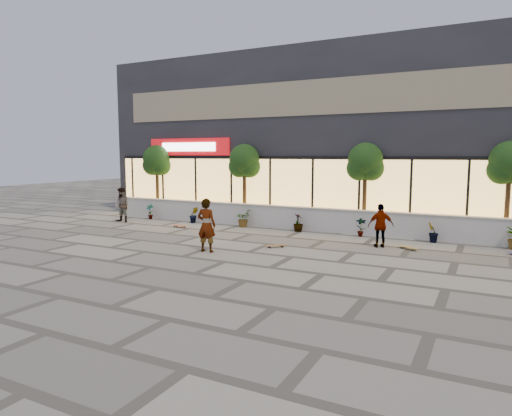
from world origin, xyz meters
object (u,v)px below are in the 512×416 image
at_px(tree_midwest, 244,163).
at_px(skateboard_right_near, 408,247).
at_px(tree_east, 510,165).
at_px(tree_west, 157,162).
at_px(tree_mideast, 365,164).
at_px(skater_center, 206,225).
at_px(skateboard_left, 179,226).
at_px(skater_right_near, 381,226).
at_px(skater_left, 122,205).
at_px(skateboard_center, 276,245).

distance_m(tree_midwest, skateboard_right_near, 9.38).
bearing_deg(tree_east, skateboard_right_near, -135.75).
distance_m(tree_west, tree_mideast, 11.50).
distance_m(skater_center, skateboard_left, 5.80).
bearing_deg(skateboard_left, skateboard_right_near, 4.51).
bearing_deg(skater_center, skateboard_right_near, -154.61).
bearing_deg(skater_right_near, tree_west, -40.19).
bearing_deg(skater_left, skateboard_left, 0.77).
xyz_separation_m(skater_right_near, skateboard_right_near, (0.98, 0.07, -0.73)).
bearing_deg(skater_right_near, skateboard_center, 1.28).
bearing_deg(tree_east, skater_left, -170.99).
xyz_separation_m(tree_east, skateboard_left, (-13.49, -2.73, -2.91)).
bearing_deg(skater_center, skater_right_near, -150.65).
bearing_deg(skater_left, skateboard_right_near, -0.19).
distance_m(tree_midwest, skateboard_left, 4.46).
relative_size(tree_east, skater_left, 2.25).
distance_m(tree_west, skater_center, 10.37).
distance_m(tree_midwest, skater_right_near, 8.31).
distance_m(tree_east, skater_center, 11.67).
bearing_deg(tree_mideast, tree_west, 180.00).
bearing_deg(skater_left, skater_center, -26.16).
xyz_separation_m(tree_west, tree_east, (17.00, 0.00, 0.00)).
bearing_deg(skater_left, tree_east, 10.20).
height_order(tree_mideast, skater_left, tree_mideast).
relative_size(tree_west, skater_center, 2.07).
xyz_separation_m(tree_mideast, skateboard_right_near, (2.38, -3.04, -2.91)).
bearing_deg(tree_midwest, skater_right_near, -22.77).
height_order(tree_mideast, skater_right_near, tree_mideast).
bearing_deg(skateboard_center, tree_east, -9.52).
bearing_deg(tree_mideast, skateboard_right_near, -51.92).
bearing_deg(tree_midwest, tree_mideast, 0.00).
bearing_deg(skater_right_near, skateboard_right_near, 157.22).
xyz_separation_m(tree_mideast, tree_east, (5.50, 0.00, 0.00)).
relative_size(skater_center, skateboard_right_near, 2.43).
bearing_deg(tree_east, tree_mideast, 180.00).
distance_m(skater_left, skateboard_center, 9.83).
bearing_deg(skater_right_near, skater_left, -28.43).
bearing_deg(tree_west, skateboard_left, -37.86).
bearing_deg(skateboard_right_near, tree_east, 72.87).
bearing_deg(tree_mideast, skateboard_center, -112.20).
xyz_separation_m(skater_center, skater_right_near, (5.24, 3.58, -0.14)).
bearing_deg(skater_right_near, tree_mideast, -92.40).
relative_size(skater_center, skater_left, 1.09).
height_order(skater_left, skateboard_center, skater_left).
height_order(tree_midwest, skateboard_center, tree_midwest).
xyz_separation_m(tree_east, skater_left, (-17.05, -2.70, -2.12)).
bearing_deg(tree_west, skater_center, -41.13).
distance_m(skater_center, skateboard_right_near, 7.27).
xyz_separation_m(tree_midwest, skateboard_right_near, (8.38, -3.04, -2.91)).
xyz_separation_m(tree_west, skater_center, (7.66, -6.69, -2.04)).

